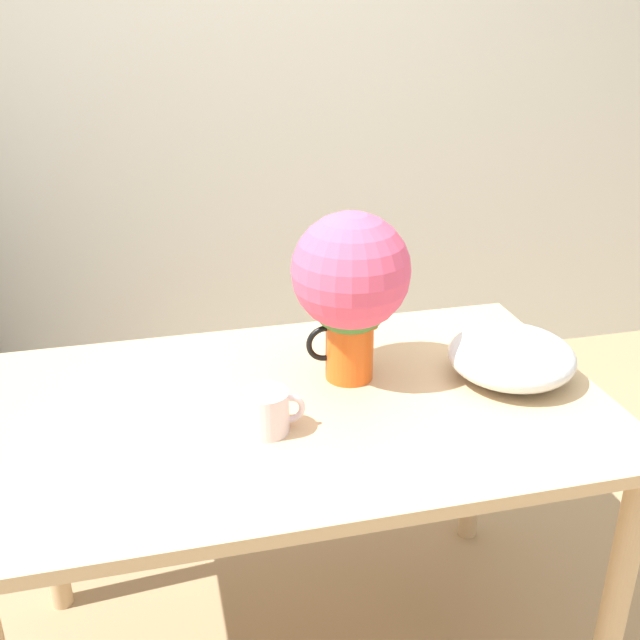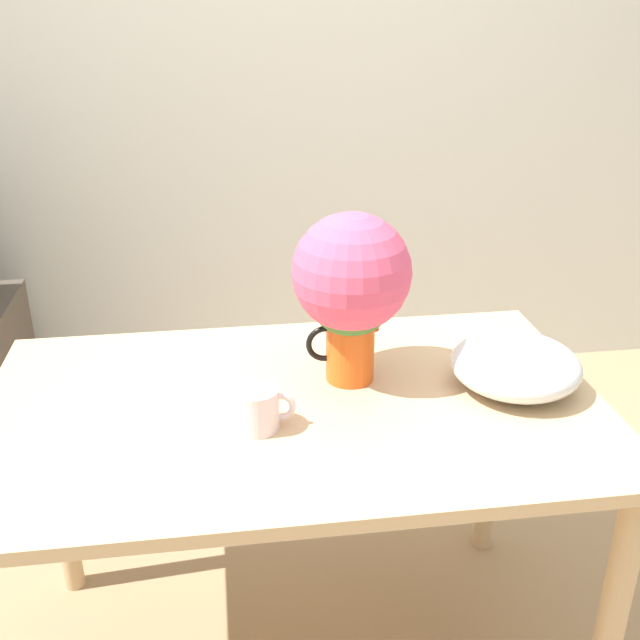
# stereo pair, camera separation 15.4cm
# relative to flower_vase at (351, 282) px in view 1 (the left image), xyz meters

# --- Properties ---
(wall_back) EXTENTS (8.00, 0.05, 2.60)m
(wall_back) POSITION_rel_flower_vase_xyz_m (-0.01, 1.54, 0.27)
(wall_back) COLOR silver
(wall_back) RESTS_ON ground_plane
(table) EXTENTS (1.38, 0.84, 0.79)m
(table) POSITION_rel_flower_vase_xyz_m (-0.14, -0.09, -0.35)
(table) COLOR tan
(table) RESTS_ON ground_plane
(flower_vase) EXTENTS (0.27, 0.27, 0.40)m
(flower_vase) POSITION_rel_flower_vase_xyz_m (0.00, 0.00, 0.00)
(flower_vase) COLOR #E05619
(flower_vase) RESTS_ON table
(coffee_mug) EXTENTS (0.13, 0.10, 0.09)m
(coffee_mug) POSITION_rel_flower_vase_xyz_m (-0.23, -0.19, -0.19)
(coffee_mug) COLOR silver
(coffee_mug) RESTS_ON table
(white_bowl) EXTENTS (0.30, 0.30, 0.12)m
(white_bowl) POSITION_rel_flower_vase_xyz_m (0.37, -0.10, -0.18)
(white_bowl) COLOR silver
(white_bowl) RESTS_ON table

